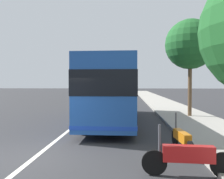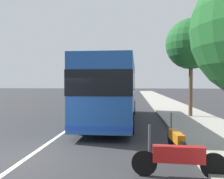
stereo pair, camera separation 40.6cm
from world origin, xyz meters
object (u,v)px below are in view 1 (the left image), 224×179
(motorcycle_nearest_curb, at_px, (182,139))
(roadside_tree_mid_block, at_px, (190,44))
(car_ahead_same_lane, at_px, (94,95))
(motorcycle_by_tree, at_px, (188,157))
(coach_bus, at_px, (113,89))
(car_oncoming, at_px, (99,92))
(car_far_distant, at_px, (110,90))

(motorcycle_nearest_curb, distance_m, roadside_tree_mid_block, 9.63)
(motorcycle_nearest_curb, height_order, car_ahead_same_lane, car_ahead_same_lane)
(motorcycle_by_tree, xyz_separation_m, motorcycle_nearest_curb, (2.13, -0.32, -0.03))
(coach_bus, relative_size, car_oncoming, 2.53)
(car_ahead_same_lane, distance_m, roadside_tree_mid_block, 17.88)
(motorcycle_by_tree, height_order, car_oncoming, car_oncoming)
(coach_bus, xyz_separation_m, car_ahead_same_lane, (17.04, 3.58, -1.22))
(car_far_distant, bearing_deg, car_ahead_same_lane, -1.05)
(roadside_tree_mid_block, bearing_deg, car_far_distant, 11.07)
(motorcycle_by_tree, distance_m, roadside_tree_mid_block, 11.57)
(motorcycle_nearest_curb, bearing_deg, car_far_distant, 2.23)
(roadside_tree_mid_block, bearing_deg, car_oncoming, 17.50)
(motorcycle_by_tree, height_order, car_far_distant, car_far_distant)
(car_oncoming, bearing_deg, car_ahead_same_lane, 7.76)
(car_oncoming, bearing_deg, car_far_distant, 178.72)
(motorcycle_by_tree, height_order, roadside_tree_mid_block, roadside_tree_mid_block)
(coach_bus, distance_m, car_ahead_same_lane, 17.46)
(roadside_tree_mid_block, bearing_deg, coach_bus, 110.93)
(car_oncoming, distance_m, roadside_tree_mid_block, 32.62)
(car_far_distant, bearing_deg, motorcycle_nearest_curb, 5.70)
(car_ahead_same_lane, relative_size, roadside_tree_mid_block, 0.70)
(car_ahead_same_lane, bearing_deg, coach_bus, 9.47)
(car_oncoming, height_order, car_far_distant, car_oncoming)
(car_ahead_same_lane, bearing_deg, car_oncoming, -178.20)
(roadside_tree_mid_block, bearing_deg, motorcycle_by_tree, 165.54)
(motorcycle_by_tree, xyz_separation_m, car_far_distant, (54.39, 5.94, 0.20))
(coach_bus, bearing_deg, motorcycle_nearest_curb, -156.63)
(coach_bus, distance_m, car_oncoming, 33.13)
(coach_bus, bearing_deg, car_ahead_same_lane, 12.56)
(motorcycle_by_tree, relative_size, car_far_distant, 0.55)
(car_ahead_same_lane, bearing_deg, car_far_distant, 177.67)
(motorcycle_nearest_curb, bearing_deg, roadside_tree_mid_block, -20.52)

